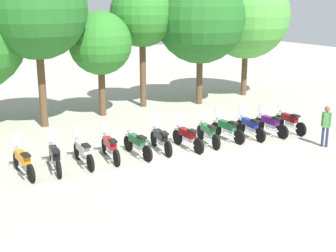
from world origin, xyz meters
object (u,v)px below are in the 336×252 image
(motorcycle_10, at_px, (270,124))
(person_0, at_px, (326,123))
(motorcycle_4, at_px, (137,144))
(motorcycle_11, at_px, (289,121))
(motorcycle_6, at_px, (187,137))
(motorcycle_3, at_px, (110,147))
(tree_3, at_px, (100,43))
(tree_5, at_px, (200,19))
(tree_6, at_px, (247,16))
(motorcycle_0, at_px, (23,161))
(motorcycle_9, at_px, (250,126))
(motorcycle_5, at_px, (160,139))
(tree_2, at_px, (36,8))
(motorcycle_7, at_px, (208,132))
(tree_4, at_px, (142,15))
(motorcycle_1, at_px, (55,157))
(motorcycle_8, at_px, (227,128))
(motorcycle_2, at_px, (83,151))

(motorcycle_10, height_order, person_0, person_0)
(motorcycle_4, xyz_separation_m, motorcycle_11, (7.68, -0.50, 0.01))
(motorcycle_4, xyz_separation_m, motorcycle_6, (2.19, -0.24, 0.01))
(motorcycle_3, bearing_deg, tree_3, -13.70)
(tree_5, distance_m, tree_6, 4.02)
(motorcycle_0, bearing_deg, motorcycle_9, -96.51)
(motorcycle_5, bearing_deg, tree_2, 33.70)
(motorcycle_7, bearing_deg, tree_4, 3.00)
(motorcycle_0, distance_m, motorcycle_1, 1.11)
(motorcycle_3, distance_m, tree_5, 11.59)
(motorcycle_4, distance_m, motorcycle_5, 1.11)
(motorcycle_0, relative_size, motorcycle_3, 1.00)
(motorcycle_8, bearing_deg, motorcycle_7, 91.90)
(motorcycle_8, relative_size, motorcycle_11, 1.00)
(motorcycle_0, distance_m, tree_5, 14.18)
(motorcycle_5, bearing_deg, motorcycle_9, -86.91)
(person_0, xyz_separation_m, tree_6, (4.09, 10.26, 3.96))
(motorcycle_0, bearing_deg, tree_5, -65.29)
(tree_5, bearing_deg, person_0, -90.79)
(tree_3, bearing_deg, motorcycle_0, -130.95)
(motorcycle_1, xyz_separation_m, motorcycle_6, (5.48, -0.32, 0.00))
(motorcycle_0, xyz_separation_m, tree_6, (15.80, 7.15, 4.48))
(motorcycle_6, height_order, person_0, person_0)
(motorcycle_4, distance_m, tree_6, 14.28)
(motorcycle_3, xyz_separation_m, tree_4, (5.37, 7.52, 4.65))
(motorcycle_5, relative_size, tree_4, 0.31)
(tree_2, height_order, tree_3, tree_2)
(motorcycle_0, distance_m, motorcycle_3, 3.30)
(motorcycle_2, xyz_separation_m, tree_5, (9.64, 6.49, 4.42))
(motorcycle_10, bearing_deg, tree_3, 34.71)
(motorcycle_7, bearing_deg, motorcycle_9, -83.69)
(motorcycle_1, height_order, motorcycle_3, same)
(motorcycle_3, xyz_separation_m, tree_2, (-0.80, 6.10, 5.07))
(motorcycle_9, xyz_separation_m, tree_6, (5.92, 7.61, 4.48))
(person_0, bearing_deg, motorcycle_8, 99.82)
(motorcycle_5, height_order, tree_6, tree_6)
(tree_3, bearing_deg, motorcycle_7, -75.01)
(motorcycle_3, height_order, motorcycle_6, same)
(motorcycle_2, relative_size, motorcycle_9, 1.00)
(motorcycle_1, bearing_deg, motorcycle_6, -85.31)
(tree_4, bearing_deg, motorcycle_11, -67.37)
(motorcycle_2, bearing_deg, motorcycle_8, -89.07)
(motorcycle_5, bearing_deg, motorcycle_4, 101.68)
(motorcycle_2, bearing_deg, motorcycle_6, -92.22)
(motorcycle_9, height_order, tree_2, tree_2)
(motorcycle_3, bearing_deg, motorcycle_10, -87.34)
(motorcycle_5, relative_size, tree_3, 0.40)
(motorcycle_4, relative_size, motorcycle_10, 1.00)
(motorcycle_8, xyz_separation_m, tree_2, (-6.28, 6.30, 5.07))
(motorcycle_1, height_order, tree_3, tree_3)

